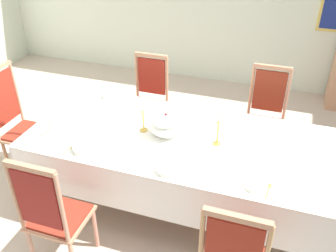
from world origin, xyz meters
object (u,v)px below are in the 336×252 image
at_px(spoon_secondary, 270,187).
at_px(dining_table, 179,144).
at_px(chair_north_a, 148,99).
at_px(bowl_near_left, 84,148).
at_px(chair_head_west, 19,122).
at_px(bowl_near_right, 254,185).
at_px(soup_tureen, 166,124).
at_px(chair_south_a, 53,214).
at_px(candlestick_west, 143,119).
at_px(bowl_far_right, 167,169).
at_px(chair_north_b, 265,116).
at_px(spoon_primary, 73,145).
at_px(candlestick_east, 218,131).
at_px(bowl_far_left, 110,96).

bearing_deg(spoon_secondary, dining_table, 159.49).
xyz_separation_m(chair_north_a, bowl_near_left, (-0.02, -1.46, 0.25)).
bearing_deg(chair_head_west, bowl_near_right, 79.47).
bearing_deg(chair_north_a, spoon_secondary, 136.63).
distance_m(soup_tureen, spoon_secondary, 1.07).
distance_m(chair_south_a, spoon_secondary, 1.66).
bearing_deg(candlestick_west, bowl_far_right, -51.19).
xyz_separation_m(chair_north_b, bowl_near_left, (-1.40, -1.47, 0.24)).
bearing_deg(chair_head_west, chair_north_a, 133.07).
distance_m(dining_table, spoon_primary, 0.94).
bearing_deg(bowl_far_right, spoon_primary, 175.39).
relative_size(chair_south_a, bowl_near_right, 7.36).
bearing_deg(bowl_far_right, chair_head_west, 164.90).
bearing_deg(chair_north_b, bowl_near_right, 91.80).
distance_m(bowl_near_left, bowl_far_right, 0.77).
distance_m(chair_head_west, bowl_far_right, 1.91).
xyz_separation_m(chair_south_a, candlestick_east, (1.04, 1.02, 0.35)).
distance_m(chair_south_a, candlestick_east, 1.50).
bearing_deg(dining_table, bowl_far_left, 151.68).
relative_size(chair_south_a, candlestick_west, 3.50).
xyz_separation_m(chair_south_a, bowl_near_right, (1.43, 0.55, 0.23)).
height_order(bowl_near_left, bowl_far_left, bowl_near_left).
height_order(chair_head_west, spoon_secondary, chair_head_west).
relative_size(soup_tureen, bowl_far_left, 1.76).
bearing_deg(bowl_near_right, soup_tureen, 151.48).
relative_size(chair_head_west, candlestick_west, 3.75).
distance_m(chair_north_a, bowl_near_right, 2.08).
bearing_deg(spoon_secondary, candlestick_east, 145.50).
bearing_deg(bowl_near_right, bowl_far_right, -177.74).
height_order(candlestick_west, spoon_secondary, candlestick_west).
bearing_deg(chair_head_west, dining_table, 90.00).
height_order(chair_north_a, chair_head_west, chair_head_west).
bearing_deg(candlestick_west, dining_table, 0.00).
bearing_deg(dining_table, chair_south_a, -124.44).
height_order(soup_tureen, candlestick_west, candlestick_west).
relative_size(bowl_far_right, spoon_secondary, 1.03).
bearing_deg(spoon_secondary, bowl_far_left, 159.12).
xyz_separation_m(chair_south_a, bowl_far_right, (0.75, 0.52, 0.23)).
xyz_separation_m(candlestick_east, spoon_secondary, (0.50, -0.44, -0.13)).
distance_m(chair_south_a, soup_tureen, 1.21).
relative_size(dining_table, spoon_primary, 15.45).
height_order(dining_table, chair_head_west, chair_head_west).
bearing_deg(candlestick_east, chair_south_a, -135.74).
distance_m(chair_north_b, spoon_secondary, 1.48).
height_order(bowl_far_left, bowl_far_right, bowl_far_right).
bearing_deg(chair_north_a, chair_head_west, 43.07).
bearing_deg(spoon_secondary, soup_tureen, 162.65).
distance_m(candlestick_east, spoon_primary, 1.27).
bearing_deg(soup_tureen, spoon_secondary, -24.46).
distance_m(candlestick_west, bowl_near_left, 0.59).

